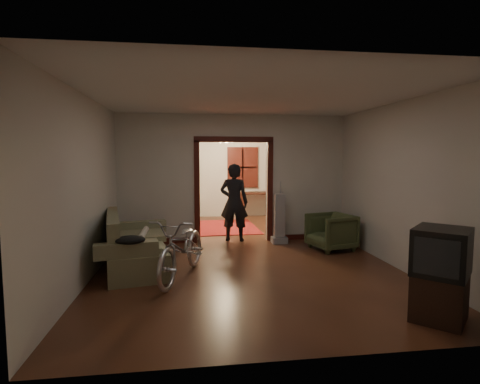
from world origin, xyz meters
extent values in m
cube|color=#3A1D12|center=(0.00, 0.00, 0.00)|extent=(5.00, 8.50, 0.01)
cube|color=white|center=(0.00, 0.00, 2.80)|extent=(5.00, 8.50, 0.01)
cube|color=beige|center=(0.00, 4.25, 1.40)|extent=(5.00, 0.02, 2.80)
cube|color=beige|center=(-2.50, 0.00, 1.40)|extent=(0.02, 8.50, 2.80)
cube|color=beige|center=(2.50, 0.00, 1.40)|extent=(0.02, 8.50, 2.80)
cube|color=beige|center=(0.00, 0.75, 1.40)|extent=(5.00, 0.14, 2.80)
cube|color=#3A120D|center=(0.00, 0.75, 1.10)|extent=(1.74, 0.20, 2.32)
cube|color=black|center=(0.70, 4.21, 1.55)|extent=(0.98, 0.06, 1.28)
sphere|color=#FFE0A5|center=(0.00, 2.50, 2.35)|extent=(0.24, 0.24, 0.24)
cube|color=silver|center=(1.05, 0.68, 1.25)|extent=(0.08, 0.01, 0.12)
cube|color=#5E6040|center=(-1.89, -1.05, 0.46)|extent=(1.29, 2.15, 0.93)
cylinder|color=beige|center=(-1.79, -0.75, 0.53)|extent=(0.10, 0.84, 0.10)
ellipsoid|color=black|center=(-1.84, -1.96, 0.68)|extent=(0.44, 0.33, 0.13)
imported|color=silver|center=(-1.09, -1.71, 0.48)|extent=(1.20, 1.95, 0.97)
imported|color=#3E4929|center=(1.86, -0.31, 0.37)|extent=(0.98, 0.96, 0.74)
cube|color=black|center=(1.87, -3.63, 0.27)|extent=(0.80, 0.80, 0.54)
cube|color=black|center=(1.87, -3.63, 0.81)|extent=(0.84, 0.84, 0.54)
cube|color=gray|center=(0.96, 0.40, 0.54)|extent=(0.39, 0.34, 1.09)
imported|color=black|center=(0.01, 0.78, 0.87)|extent=(0.72, 0.57, 1.73)
cube|color=maroon|center=(-0.05, 2.39, 0.01)|extent=(1.71, 2.22, 0.02)
cube|color=#24341F|center=(-1.37, 3.94, 0.93)|extent=(0.98, 0.62, 1.86)
sphere|color=#1E5972|center=(-1.37, 3.94, 1.94)|extent=(0.25, 0.25, 0.25)
cube|color=black|center=(1.00, 3.90, 0.39)|extent=(1.13, 0.76, 0.77)
cube|color=black|center=(0.41, 3.17, 0.43)|extent=(0.41, 0.41, 0.85)
camera|label=1|loc=(-0.98, -7.46, 1.88)|focal=28.00mm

